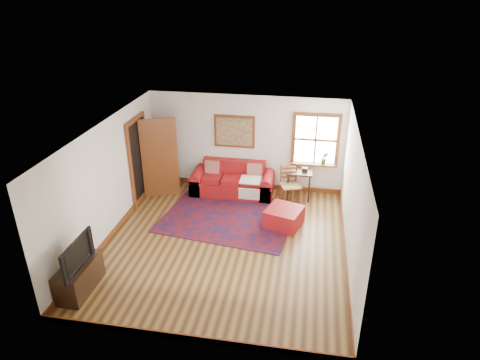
% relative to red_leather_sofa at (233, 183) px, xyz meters
% --- Properties ---
extents(ground, '(5.50, 5.50, 0.00)m').
position_rel_red_leather_sofa_xyz_m(ground, '(0.28, -2.34, -0.27)').
color(ground, '#412811').
rests_on(ground, ground).
extents(room_envelope, '(5.04, 5.54, 2.52)m').
position_rel_red_leather_sofa_xyz_m(room_envelope, '(0.28, -2.33, 1.38)').
color(room_envelope, silver).
rests_on(room_envelope, ground).
extents(window, '(1.18, 0.20, 1.38)m').
position_rel_red_leather_sofa_xyz_m(window, '(2.06, 0.36, 1.04)').
color(window, white).
rests_on(window, ground).
extents(doorway, '(0.89, 1.08, 2.14)m').
position_rel_red_leather_sofa_xyz_m(doorway, '(-1.93, -0.56, 0.80)').
color(doorway, black).
rests_on(doorway, ground).
extents(framed_artwork, '(1.05, 0.07, 0.85)m').
position_rel_red_leather_sofa_xyz_m(framed_artwork, '(-0.02, 0.37, 1.28)').
color(framed_artwork, brown).
rests_on(framed_artwork, ground).
extents(persian_rug, '(3.25, 2.75, 0.02)m').
position_rel_red_leather_sofa_xyz_m(persian_rug, '(0.14, -1.24, -0.26)').
color(persian_rug, '#5E0D0F').
rests_on(persian_rug, ground).
extents(red_leather_sofa, '(2.10, 0.87, 0.82)m').
position_rel_red_leather_sofa_xyz_m(red_leather_sofa, '(0.00, 0.00, 0.00)').
color(red_leather_sofa, maroon).
rests_on(red_leather_sofa, ground).
extents(red_ottoman, '(0.93, 0.93, 0.43)m').
position_rel_red_leather_sofa_xyz_m(red_ottoman, '(1.44, -1.40, -0.06)').
color(red_ottoman, maroon).
rests_on(red_ottoman, ground).
extents(side_table, '(0.63, 0.47, 0.75)m').
position_rel_red_leather_sofa_xyz_m(side_table, '(1.69, -0.01, 0.35)').
color(side_table, black).
rests_on(side_table, ground).
extents(ladder_back_chair, '(0.57, 0.56, 0.97)m').
position_rel_red_leather_sofa_xyz_m(ladder_back_chair, '(1.48, -0.25, 0.25)').
color(ladder_back_chair, tan).
rests_on(ladder_back_chair, ground).
extents(media_cabinet, '(0.45, 1.01, 0.56)m').
position_rel_red_leather_sofa_xyz_m(media_cabinet, '(-1.98, -4.25, 0.01)').
color(media_cabinet, black).
rests_on(media_cabinet, ground).
extents(television, '(0.13, 0.97, 0.56)m').
position_rel_red_leather_sofa_xyz_m(television, '(-1.96, -4.33, 0.56)').
color(television, black).
rests_on(television, media_cabinet).
extents(candle_hurricane, '(0.12, 0.12, 0.18)m').
position_rel_red_leather_sofa_xyz_m(candle_hurricane, '(-1.93, -3.87, 0.37)').
color(candle_hurricane, silver).
rests_on(candle_hurricane, media_cabinet).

